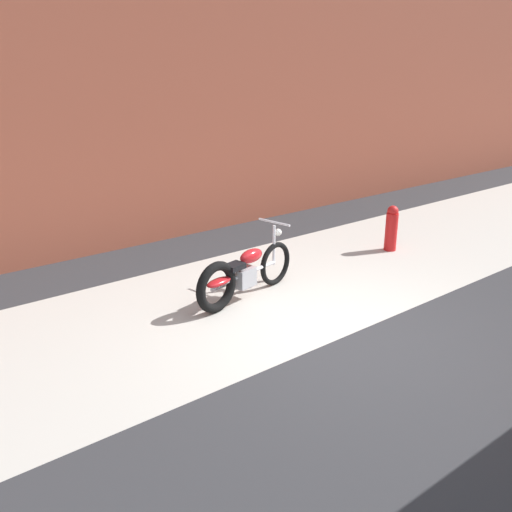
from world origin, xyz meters
TOP-DOWN VIEW (x-y plane):
  - ground_plane at (0.00, 0.00)m, footprint 80.00×80.00m
  - sidewalk_slab at (0.00, 1.75)m, footprint 36.00×3.50m
  - brick_building_wall at (0.00, 5.20)m, footprint 36.00×0.50m
  - motorcycle_red at (-0.38, 1.71)m, footprint 1.98×0.68m
  - fire_hydrant at (3.14, 1.83)m, footprint 0.22×0.22m

SIDE VIEW (x-z plane):
  - ground_plane at x=0.00m, z-range 0.00..0.00m
  - sidewalk_slab at x=0.00m, z-range 0.00..0.01m
  - motorcycle_red at x=-0.38m, z-range -0.12..0.91m
  - fire_hydrant at x=3.14m, z-range 0.00..0.84m
  - brick_building_wall at x=0.00m, z-range 0.00..6.30m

